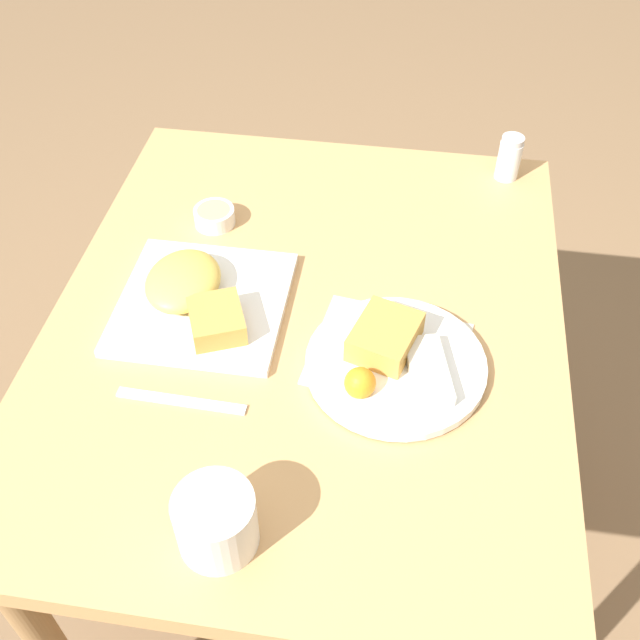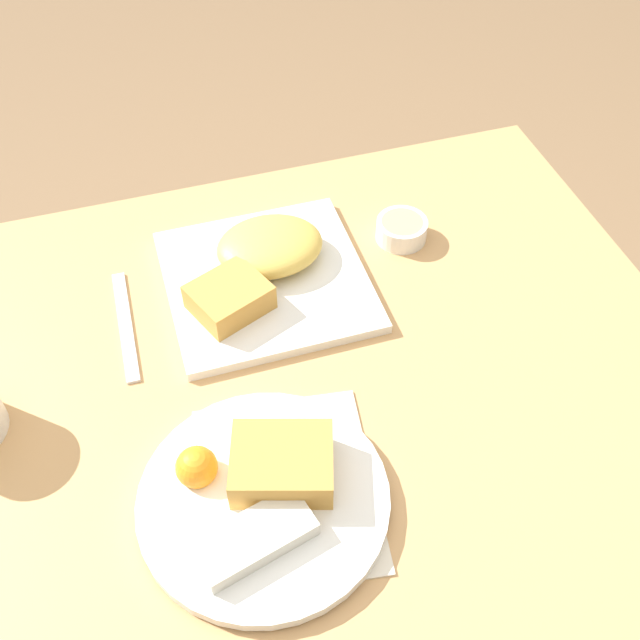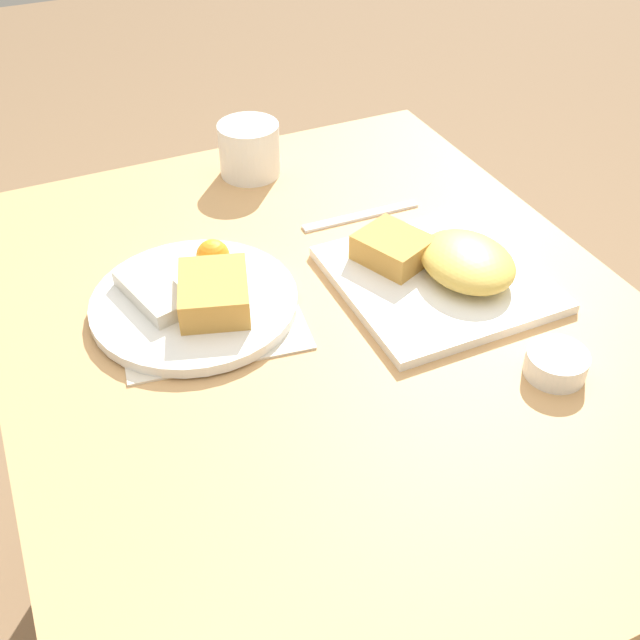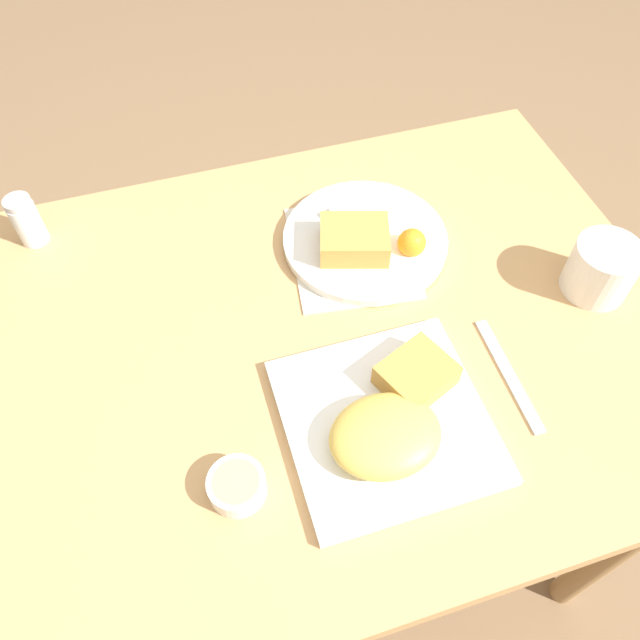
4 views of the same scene
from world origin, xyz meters
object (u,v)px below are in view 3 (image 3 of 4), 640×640
(plate_square_near, at_px, (442,267))
(butter_knife, at_px, (361,216))
(coffee_mug, at_px, (249,149))
(sauce_ramekin, at_px, (556,363))
(plate_oval_far, at_px, (197,297))

(plate_square_near, bearing_deg, butter_knife, 7.84)
(plate_square_near, relative_size, butter_knife, 1.38)
(plate_square_near, xyz_separation_m, coffee_mug, (0.37, 0.13, 0.02))
(sauce_ramekin, height_order, coffee_mug, coffee_mug)
(butter_knife, bearing_deg, plate_square_near, 99.31)
(plate_square_near, distance_m, butter_knife, 0.18)
(plate_square_near, distance_m, coffee_mug, 0.39)
(sauce_ramekin, distance_m, butter_knife, 0.39)
(butter_knife, distance_m, coffee_mug, 0.22)
(plate_oval_far, xyz_separation_m, butter_knife, (0.11, -0.28, -0.02))
(plate_square_near, height_order, sauce_ramekin, plate_square_near)
(sauce_ramekin, bearing_deg, butter_knife, 7.35)
(butter_knife, relative_size, coffee_mug, 1.92)
(plate_oval_far, relative_size, sauce_ramekin, 3.69)
(butter_knife, bearing_deg, plate_oval_far, 21.90)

